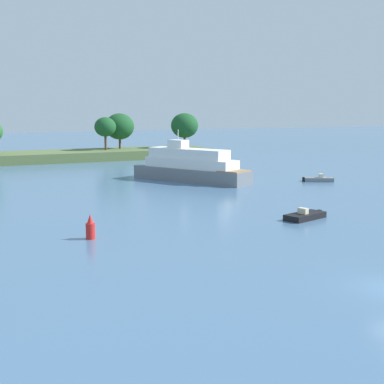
{
  "coord_description": "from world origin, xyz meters",
  "views": [
    {
      "loc": [
        -22.69,
        -21.56,
        9.86
      ],
      "look_at": [
        1.55,
        29.46,
        1.2
      ],
      "focal_mm": 52.11,
      "sensor_mm": 36.0,
      "label": 1
    }
  ],
  "objects_px": {
    "fishing_skiff": "(319,179)",
    "channel_buoy_red": "(90,228)",
    "small_motorboat": "(305,216)",
    "white_riverboat": "(190,167)"
  },
  "relations": [
    {
      "from": "fishing_skiff",
      "to": "channel_buoy_red",
      "type": "bearing_deg",
      "value": -152.34
    },
    {
      "from": "fishing_skiff",
      "to": "small_motorboat",
      "type": "bearing_deg",
      "value": -130.69
    },
    {
      "from": "white_riverboat",
      "to": "fishing_skiff",
      "type": "relative_size",
      "value": 4.22
    },
    {
      "from": "channel_buoy_red",
      "to": "white_riverboat",
      "type": "bearing_deg",
      "value": 52.03
    },
    {
      "from": "white_riverboat",
      "to": "channel_buoy_red",
      "type": "xyz_separation_m",
      "value": [
        -21.01,
        -26.92,
        -1.08
      ]
    },
    {
      "from": "small_motorboat",
      "to": "channel_buoy_red",
      "type": "xyz_separation_m",
      "value": [
        -19.2,
        0.8,
        0.52
      ]
    },
    {
      "from": "white_riverboat",
      "to": "channel_buoy_red",
      "type": "bearing_deg",
      "value": -127.97
    },
    {
      "from": "white_riverboat",
      "to": "small_motorboat",
      "type": "xyz_separation_m",
      "value": [
        -1.81,
        -27.72,
        -1.6
      ]
    },
    {
      "from": "small_motorboat",
      "to": "channel_buoy_red",
      "type": "distance_m",
      "value": 19.22
    },
    {
      "from": "white_riverboat",
      "to": "channel_buoy_red",
      "type": "height_order",
      "value": "white_riverboat"
    }
  ]
}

